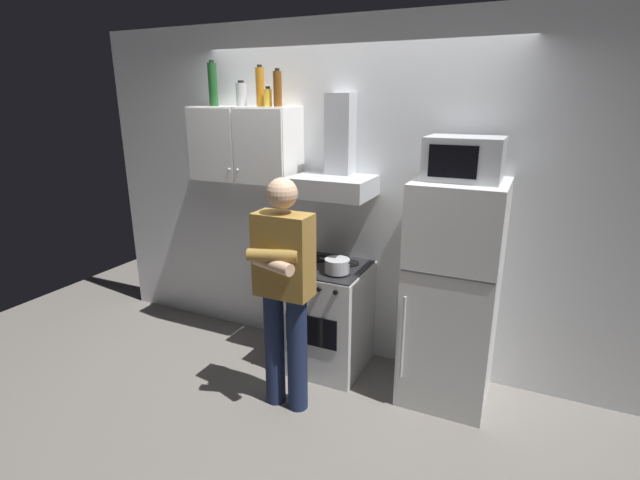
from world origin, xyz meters
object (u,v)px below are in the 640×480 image
object	(u,v)px
stove_oven	(327,316)
bottle_liquor_amber	(260,87)
bottle_wine_green	(213,84)
upper_cabinet	(245,145)
refrigerator	(452,294)
range_hood	(335,169)
microwave	(464,159)
bottle_beer_brown	(278,89)
person_standing	(284,288)
cooking_pot	(337,266)
bottle_spice_jar	(268,97)
bottle_canister_steel	(241,94)

from	to	relation	value
stove_oven	bottle_liquor_amber	bearing A→B (deg)	168.84
bottle_liquor_amber	bottle_wine_green	bearing A→B (deg)	178.62
upper_cabinet	refrigerator	xyz separation A→B (m)	(1.75, -0.12, -0.95)
upper_cabinet	bottle_wine_green	distance (m)	0.55
range_hood	microwave	distance (m)	0.97
microwave	bottle_wine_green	world-z (taller)	bottle_wine_green
upper_cabinet	bottle_liquor_amber	size ratio (longest dim) A/B	2.93
bottle_liquor_amber	bottle_beer_brown	world-z (taller)	bottle_liquor_amber
person_standing	cooking_pot	world-z (taller)	person_standing
refrigerator	stove_oven	bearing A→B (deg)	-179.96
stove_oven	range_hood	size ratio (longest dim) A/B	1.17
upper_cabinet	bottle_liquor_amber	bearing A→B (deg)	-0.01
cooking_pot	bottle_wine_green	world-z (taller)	bottle_wine_green
upper_cabinet	bottle_wine_green	world-z (taller)	bottle_wine_green
upper_cabinet	microwave	bearing A→B (deg)	-3.48
bottle_spice_jar	refrigerator	bearing A→B (deg)	-3.78
bottle_canister_steel	cooking_pot	bearing A→B (deg)	-15.03
stove_oven	person_standing	size ratio (longest dim) A/B	0.53
range_hood	bottle_canister_steel	bearing A→B (deg)	179.36
range_hood	bottle_beer_brown	bearing A→B (deg)	-176.71
refrigerator	bottle_wine_green	distance (m)	2.49
stove_oven	range_hood	distance (m)	1.17
microwave	bottle_liquor_amber	world-z (taller)	bottle_liquor_amber
upper_cabinet	bottle_canister_steel	size ratio (longest dim) A/B	4.58
bottle_liquor_amber	bottle_wine_green	size ratio (longest dim) A/B	0.87
bottle_canister_steel	bottle_beer_brown	bearing A→B (deg)	-5.81
stove_oven	cooking_pot	bearing A→B (deg)	-42.49
upper_cabinet	microwave	distance (m)	1.75
range_hood	cooking_pot	world-z (taller)	range_hood
person_standing	cooking_pot	xyz separation A→B (m)	(0.18, 0.49, 0.03)
range_hood	bottle_liquor_amber	world-z (taller)	bottle_liquor_amber
person_standing	bottle_liquor_amber	world-z (taller)	bottle_liquor_amber
bottle_canister_steel	bottle_wine_green	world-z (taller)	bottle_wine_green
bottle_liquor_amber	bottle_wine_green	distance (m)	0.46
person_standing	cooking_pot	size ratio (longest dim) A/B	5.73
person_standing	bottle_canister_steel	xyz separation A→B (m)	(-0.77, 0.74, 1.24)
microwave	person_standing	size ratio (longest dim) A/B	0.29
bottle_spice_jar	bottle_wine_green	world-z (taller)	bottle_wine_green
person_standing	bottle_spice_jar	distance (m)	1.49
stove_oven	bottle_liquor_amber	distance (m)	1.88
refrigerator	bottle_spice_jar	xyz separation A→B (m)	(-1.50, 0.10, 1.32)
bottle_liquor_amber	bottle_beer_brown	size ratio (longest dim) A/B	1.11
bottle_spice_jar	bottle_beer_brown	world-z (taller)	bottle_beer_brown
bottle_liquor_amber	bottle_beer_brown	bearing A→B (deg)	-8.58
person_standing	bottle_canister_steel	distance (m)	1.64
bottle_wine_green	bottle_beer_brown	xyz separation A→B (m)	(0.62, -0.04, -0.04)
refrigerator	bottle_beer_brown	xyz separation A→B (m)	(-1.42, 0.10, 1.38)
microwave	bottle_spice_jar	distance (m)	1.55
bottle_beer_brown	range_hood	bearing A→B (deg)	3.29
range_hood	refrigerator	bearing A→B (deg)	-7.55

